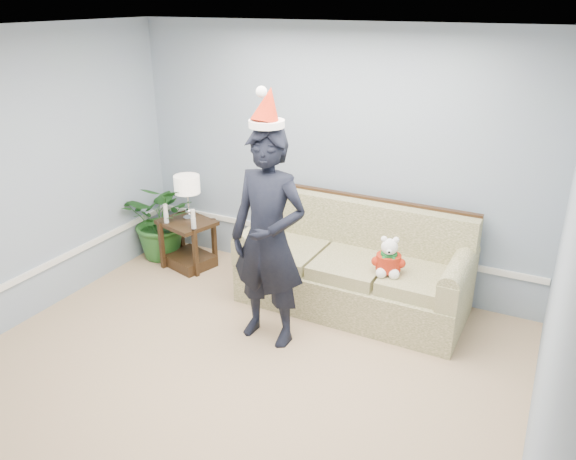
% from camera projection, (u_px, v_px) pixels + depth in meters
% --- Properties ---
extents(room_shell, '(4.54, 5.04, 2.74)m').
position_uv_depth(room_shell, '(188.00, 248.00, 3.76)').
color(room_shell, tan).
rests_on(room_shell, ground).
extents(wainscot_trim, '(4.49, 4.99, 0.06)m').
position_uv_depth(wainscot_trim, '(168.00, 265.00, 5.56)').
color(wainscot_trim, white).
rests_on(wainscot_trim, room_shell).
extents(sofa, '(2.23, 0.99, 1.04)m').
position_uv_depth(sofa, '(355.00, 271.00, 5.62)').
color(sofa, brown).
rests_on(sofa, room_shell).
extents(side_table, '(0.69, 0.63, 0.56)m').
position_uv_depth(side_table, '(189.00, 248.00, 6.48)').
color(side_table, '#372414').
rests_on(side_table, room_shell).
extents(table_lamp, '(0.29, 0.29, 0.51)m').
position_uv_depth(table_lamp, '(187.00, 186.00, 6.25)').
color(table_lamp, silver).
rests_on(table_lamp, side_table).
extents(candle_pair, '(0.43, 0.06, 0.22)m').
position_uv_depth(candle_pair, '(179.00, 217.00, 6.18)').
color(candle_pair, silver).
rests_on(candle_pair, side_table).
extents(houseplant, '(1.02, 0.94, 0.96)m').
position_uv_depth(houseplant, '(163.00, 219.00, 6.61)').
color(houseplant, '#235B22').
rests_on(houseplant, room_shell).
extents(man, '(0.73, 0.50, 1.96)m').
position_uv_depth(man, '(268.00, 239.00, 4.82)').
color(man, black).
rests_on(man, room_shell).
extents(santa_hat, '(0.34, 0.37, 0.34)m').
position_uv_depth(santa_hat, '(267.00, 108.00, 4.41)').
color(santa_hat, white).
rests_on(santa_hat, man).
extents(teddy_bear, '(0.28, 0.29, 0.37)m').
position_uv_depth(teddy_bear, '(388.00, 260.00, 5.13)').
color(teddy_bear, white).
rests_on(teddy_bear, sofa).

